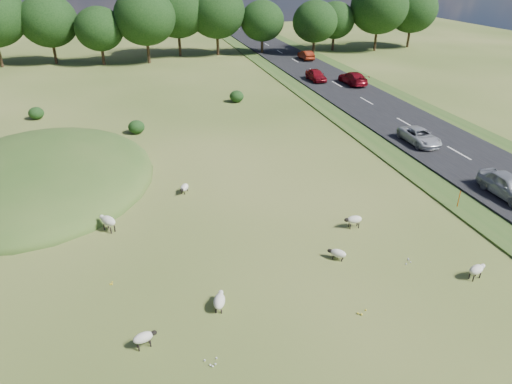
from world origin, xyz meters
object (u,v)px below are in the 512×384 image
at_px(car_0, 306,55).
at_px(car_3, 420,136).
at_px(car_5, 508,186).
at_px(car_2, 265,34).
at_px(sheep_3, 338,253).
at_px(car_1, 353,78).
at_px(sheep_1, 219,301).
at_px(sheep_6, 108,221).
at_px(sheep_5, 354,220).
at_px(marker_post, 459,200).
at_px(sheep_2, 477,269).
at_px(sheep_0, 184,188).
at_px(sheep_4, 144,337).
at_px(car_4, 316,75).

xyz_separation_m(car_0, car_3, (-3.80, -37.48, -0.07)).
bearing_deg(car_5, car_2, 86.94).
relative_size(sheep_3, car_1, 0.19).
distance_m(sheep_3, car_0, 53.91).
xyz_separation_m(sheep_1, car_2, (23.97, 76.64, 0.52)).
distance_m(sheep_6, car_5, 25.28).
bearing_deg(sheep_1, sheep_3, -53.81).
bearing_deg(car_1, sheep_5, 64.53).
bearing_deg(sheep_6, sheep_1, 173.69).
xyz_separation_m(marker_post, sheep_2, (-3.76, -6.48, -0.06)).
bearing_deg(car_1, car_2, -90.00).
xyz_separation_m(sheep_0, sheep_4, (-3.24, -13.49, 0.12)).
bearing_deg(car_3, sheep_6, -163.36).
relative_size(sheep_6, car_3, 0.29).
relative_size(sheep_3, sheep_5, 0.89).
distance_m(sheep_1, car_2, 80.31).
height_order(sheep_1, sheep_6, sheep_6).
bearing_deg(sheep_5, sheep_2, 124.62).
bearing_deg(marker_post, car_4, 83.63).
distance_m(sheep_0, car_0, 47.78).
distance_m(sheep_2, car_1, 39.27).
distance_m(sheep_4, car_4, 47.20).
distance_m(sheep_0, car_1, 34.38).
distance_m(sheep_2, sheep_6, 19.90).
bearing_deg(sheep_6, sheep_2, -155.35).
relative_size(sheep_0, car_3, 0.25).
height_order(car_1, car_4, car_1).
height_order(sheep_5, sheep_6, sheep_6).
bearing_deg(sheep_4, car_2, 55.02).
distance_m(car_0, car_3, 37.68).
height_order(marker_post, sheep_1, marker_post).
distance_m(sheep_1, car_0, 58.38).
height_order(sheep_6, car_4, car_4).
distance_m(marker_post, sheep_0, 17.78).
relative_size(car_0, car_3, 0.94).
height_order(sheep_1, car_3, car_3).
bearing_deg(sheep_0, car_2, -172.08).
xyz_separation_m(car_2, car_5, (-3.80, -71.04, 0.05)).
distance_m(sheep_1, car_4, 44.27).
xyz_separation_m(marker_post, sheep_0, (-16.51, 6.60, -0.21)).
xyz_separation_m(sheep_4, car_3, (23.55, 17.25, 0.36)).
height_order(sheep_4, sheep_5, sheep_5).
bearing_deg(sheep_1, sheep_5, -43.09).
relative_size(sheep_3, sheep_6, 0.77).
xyz_separation_m(marker_post, car_4, (3.80, 34.01, 0.37)).
bearing_deg(car_3, sheep_0, -169.50).
xyz_separation_m(sheep_1, sheep_4, (-3.37, -1.50, 0.08)).
height_order(marker_post, sheep_5, marker_post).
xyz_separation_m(car_0, car_5, (-3.80, -47.63, 0.07)).
bearing_deg(car_4, car_5, -90.00).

